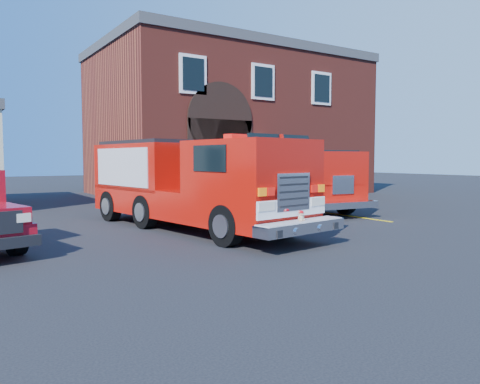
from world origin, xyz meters
TOP-DOWN VIEW (x-y plane):
  - ground at (0.00, 0.00)m, footprint 100.00×100.00m
  - parking_stripe_near at (6.50, 1.00)m, footprint 0.12×3.00m
  - parking_stripe_mid at (6.50, 4.00)m, footprint 0.12×3.00m
  - parking_stripe_far at (6.50, 7.00)m, footprint 0.12×3.00m
  - fire_station at (8.99, 13.98)m, footprint 15.20×10.20m
  - fire_engine at (0.21, 1.89)m, footprint 3.65×9.05m
  - secondary_truck at (6.15, 4.73)m, footprint 3.35×8.06m

SIDE VIEW (x-z plane):
  - ground at x=0.00m, z-range 0.00..0.00m
  - parking_stripe_near at x=6.50m, z-range 0.00..0.01m
  - parking_stripe_mid at x=6.50m, z-range 0.00..0.01m
  - parking_stripe_far at x=6.50m, z-range 0.00..0.01m
  - secondary_truck at x=6.15m, z-range 0.11..2.65m
  - fire_engine at x=0.21m, z-range 0.05..2.76m
  - fire_station at x=8.99m, z-range 0.03..8.48m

